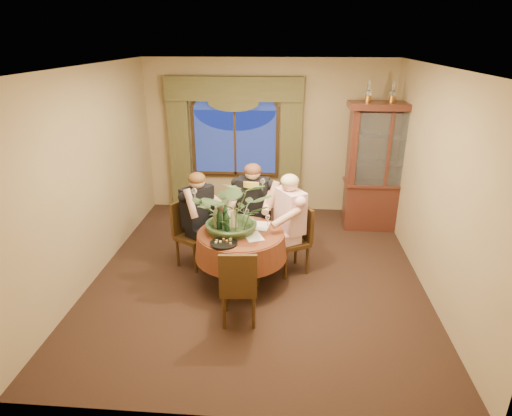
# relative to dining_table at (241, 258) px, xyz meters

# --- Properties ---
(floor) EXTENTS (5.00, 5.00, 0.00)m
(floor) POSITION_rel_dining_table_xyz_m (0.20, 0.25, -0.38)
(floor) COLOR black
(floor) RESTS_ON ground
(wall_back) EXTENTS (4.50, 0.00, 4.50)m
(wall_back) POSITION_rel_dining_table_xyz_m (0.20, 2.75, 1.02)
(wall_back) COLOR #9D8559
(wall_back) RESTS_ON ground
(wall_right) EXTENTS (0.00, 5.00, 5.00)m
(wall_right) POSITION_rel_dining_table_xyz_m (2.45, 0.25, 1.02)
(wall_right) COLOR #9D8559
(wall_right) RESTS_ON ground
(ceiling) EXTENTS (5.00, 5.00, 0.00)m
(ceiling) POSITION_rel_dining_table_xyz_m (0.20, 0.25, 2.42)
(ceiling) COLOR white
(ceiling) RESTS_ON wall_back
(window) EXTENTS (1.62, 0.10, 1.32)m
(window) POSITION_rel_dining_table_xyz_m (-0.40, 2.68, 0.92)
(window) COLOR navy
(window) RESTS_ON wall_back
(arched_transom) EXTENTS (1.60, 0.06, 0.44)m
(arched_transom) POSITION_rel_dining_table_xyz_m (-0.40, 2.68, 1.71)
(arched_transom) COLOR navy
(arched_transom) RESTS_ON wall_back
(drapery_left) EXTENTS (0.38, 0.14, 2.32)m
(drapery_left) POSITION_rel_dining_table_xyz_m (-1.43, 2.63, 0.80)
(drapery_left) COLOR #464423
(drapery_left) RESTS_ON floor
(drapery_right) EXTENTS (0.38, 0.14, 2.32)m
(drapery_right) POSITION_rel_dining_table_xyz_m (0.63, 2.63, 0.80)
(drapery_right) COLOR #464423
(drapery_right) RESTS_ON floor
(swag_valance) EXTENTS (2.45, 0.16, 0.42)m
(swag_valance) POSITION_rel_dining_table_xyz_m (-0.40, 2.60, 1.90)
(swag_valance) COLOR #464423
(swag_valance) RESTS_ON wall_back
(dining_table) EXTENTS (1.56, 1.56, 0.75)m
(dining_table) POSITION_rel_dining_table_xyz_m (0.00, 0.00, 0.00)
(dining_table) COLOR maroon
(dining_table) RESTS_ON floor
(china_cabinet) EXTENTS (1.34, 0.53, 2.16)m
(china_cabinet) POSITION_rel_dining_table_xyz_m (2.20, 2.00, 0.71)
(china_cabinet) COLOR #3B1A14
(china_cabinet) RESTS_ON floor
(oil_lamp_left) EXTENTS (0.11, 0.11, 0.34)m
(oil_lamp_left) POSITION_rel_dining_table_xyz_m (1.83, 2.00, 1.96)
(oil_lamp_left) COLOR #A5722D
(oil_lamp_left) RESTS_ON china_cabinet
(oil_lamp_center) EXTENTS (0.11, 0.11, 0.34)m
(oil_lamp_center) POSITION_rel_dining_table_xyz_m (2.20, 2.00, 1.96)
(oil_lamp_center) COLOR #A5722D
(oil_lamp_center) RESTS_ON china_cabinet
(oil_lamp_right) EXTENTS (0.11, 0.11, 0.34)m
(oil_lamp_right) POSITION_rel_dining_table_xyz_m (2.57, 2.00, 1.96)
(oil_lamp_right) COLOR #A5722D
(oil_lamp_right) RESTS_ON china_cabinet
(chair_right) EXTENTS (0.57, 0.57, 0.96)m
(chair_right) POSITION_rel_dining_table_xyz_m (0.67, 0.36, 0.10)
(chair_right) COLOR black
(chair_right) RESTS_ON floor
(chair_back_right) EXTENTS (0.47, 0.47, 0.96)m
(chair_back_right) POSITION_rel_dining_table_xyz_m (0.12, 0.88, 0.10)
(chair_back_right) COLOR black
(chair_back_right) RESTS_ON floor
(chair_back) EXTENTS (0.57, 0.57, 0.96)m
(chair_back) POSITION_rel_dining_table_xyz_m (-0.74, 0.43, 0.10)
(chair_back) COLOR black
(chair_back) RESTS_ON floor
(chair_front_left) EXTENTS (0.45, 0.45, 0.96)m
(chair_front_left) POSITION_rel_dining_table_xyz_m (0.07, -0.83, 0.10)
(chair_front_left) COLOR black
(chair_front_left) RESTS_ON floor
(person_pink) EXTENTS (0.68, 0.69, 1.44)m
(person_pink) POSITION_rel_dining_table_xyz_m (0.64, 0.40, 0.35)
(person_pink) COLOR beige
(person_pink) RESTS_ON floor
(person_back) EXTENTS (0.67, 0.68, 1.41)m
(person_back) POSITION_rel_dining_table_xyz_m (-0.67, 0.49, 0.33)
(person_back) COLOR black
(person_back) RESTS_ON floor
(person_scarf) EXTENTS (0.57, 0.53, 1.46)m
(person_scarf) POSITION_rel_dining_table_xyz_m (0.09, 0.82, 0.35)
(person_scarf) COLOR black
(person_scarf) RESTS_ON floor
(stoneware_vase) EXTENTS (0.13, 0.13, 0.25)m
(stoneware_vase) POSITION_rel_dining_table_xyz_m (-0.12, 0.12, 0.50)
(stoneware_vase) COLOR tan
(stoneware_vase) RESTS_ON dining_table
(centerpiece_plant) EXTENTS (1.04, 1.15, 0.90)m
(centerpiece_plant) POSITION_rel_dining_table_xyz_m (-0.08, 0.07, 1.02)
(centerpiece_plant) COLOR #405C33
(centerpiece_plant) RESTS_ON dining_table
(olive_bowl) EXTENTS (0.15, 0.15, 0.05)m
(olive_bowl) POSITION_rel_dining_table_xyz_m (0.03, -0.06, 0.40)
(olive_bowl) COLOR #526132
(olive_bowl) RESTS_ON dining_table
(cheese_platter) EXTENTS (0.34, 0.34, 0.02)m
(cheese_platter) POSITION_rel_dining_table_xyz_m (-0.17, -0.36, 0.39)
(cheese_platter) COLOR black
(cheese_platter) RESTS_ON dining_table
(wine_bottle_0) EXTENTS (0.07, 0.07, 0.33)m
(wine_bottle_0) POSITION_rel_dining_table_xyz_m (-0.22, 0.14, 0.54)
(wine_bottle_0) COLOR black
(wine_bottle_0) RESTS_ON dining_table
(wine_bottle_1) EXTENTS (0.07, 0.07, 0.33)m
(wine_bottle_1) POSITION_rel_dining_table_xyz_m (-0.28, 0.01, 0.54)
(wine_bottle_1) COLOR black
(wine_bottle_1) RESTS_ON dining_table
(wine_bottle_2) EXTENTS (0.07, 0.07, 0.33)m
(wine_bottle_2) POSITION_rel_dining_table_xyz_m (-0.16, 0.01, 0.54)
(wine_bottle_2) COLOR tan
(wine_bottle_2) RESTS_ON dining_table
(wine_bottle_3) EXTENTS (0.07, 0.07, 0.33)m
(wine_bottle_3) POSITION_rel_dining_table_xyz_m (-0.17, -0.05, 0.54)
(wine_bottle_3) COLOR black
(wine_bottle_3) RESTS_ON dining_table
(wine_bottle_4) EXTENTS (0.07, 0.07, 0.33)m
(wine_bottle_4) POSITION_rel_dining_table_xyz_m (-0.33, 0.06, 0.54)
(wine_bottle_4) COLOR tan
(wine_bottle_4) RESTS_ON dining_table
(tasting_paper_0) EXTENTS (0.31, 0.36, 0.00)m
(tasting_paper_0) POSITION_rel_dining_table_xyz_m (0.18, -0.12, 0.38)
(tasting_paper_0) COLOR white
(tasting_paper_0) RESTS_ON dining_table
(tasting_paper_1) EXTENTS (0.25, 0.32, 0.00)m
(tasting_paper_1) POSITION_rel_dining_table_xyz_m (0.25, 0.22, 0.38)
(tasting_paper_1) COLOR white
(tasting_paper_1) RESTS_ON dining_table
(wine_glass_person_pink) EXTENTS (0.07, 0.07, 0.18)m
(wine_glass_person_pink) POSITION_rel_dining_table_xyz_m (0.34, 0.21, 0.46)
(wine_glass_person_pink) COLOR silver
(wine_glass_person_pink) RESTS_ON dining_table
(wine_glass_person_back) EXTENTS (0.07, 0.07, 0.18)m
(wine_glass_person_back) POSITION_rel_dining_table_xyz_m (-0.32, 0.24, 0.46)
(wine_glass_person_back) COLOR silver
(wine_glass_person_back) RESTS_ON dining_table
(wine_glass_person_scarf) EXTENTS (0.07, 0.07, 0.18)m
(wine_glass_person_scarf) POSITION_rel_dining_table_xyz_m (0.04, 0.40, 0.46)
(wine_glass_person_scarf) COLOR silver
(wine_glass_person_scarf) RESTS_ON dining_table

